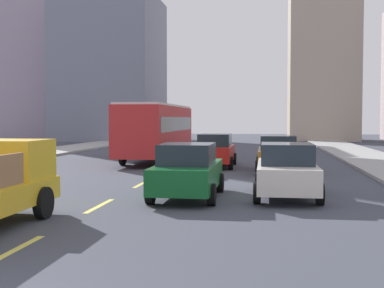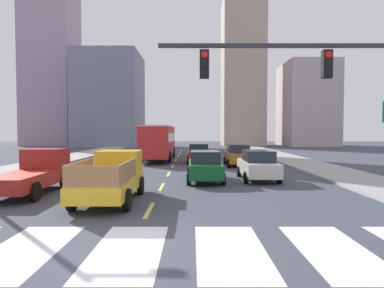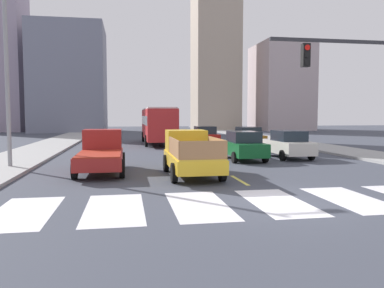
{
  "view_description": "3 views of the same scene",
  "coord_description": "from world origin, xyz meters",
  "px_view_note": "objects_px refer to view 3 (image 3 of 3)",
  "views": [
    {
      "loc": [
        4.69,
        -4.84,
        2.48
      ],
      "look_at": [
        1.72,
        15.52,
        1.47
      ],
      "focal_mm": 47.37,
      "sensor_mm": 36.0,
      "label": 1
    },
    {
      "loc": [
        1.54,
        -7.89,
        2.86
      ],
      "look_at": [
        1.63,
        14.35,
        1.96
      ],
      "focal_mm": 31.25,
      "sensor_mm": 36.0,
      "label": 2
    },
    {
      "loc": [
        -4.56,
        -10.96,
        2.68
      ],
      "look_at": [
        -0.9,
        10.29,
        1.04
      ],
      "focal_mm": 35.68,
      "sensor_mm": 36.0,
      "label": 3
    }
  ],
  "objects_px": {
    "pickup_dark": "(101,152)",
    "streetlight_left": "(10,68)",
    "pickup_stakebed": "(190,154)",
    "city_bus": "(158,123)",
    "sedan_mid": "(248,137)",
    "sedan_far": "(243,146)",
    "sedan_near_right": "(205,136)",
    "sedan_near_left": "(288,144)"
  },
  "relations": [
    {
      "from": "sedan_near_right",
      "to": "sedan_near_left",
      "type": "relative_size",
      "value": 1.0
    },
    {
      "from": "sedan_far",
      "to": "sedan_near_left",
      "type": "relative_size",
      "value": 1.0
    },
    {
      "from": "sedan_near_right",
      "to": "streetlight_left",
      "type": "distance_m",
      "value": 17.72
    },
    {
      "from": "city_bus",
      "to": "sedan_far",
      "type": "relative_size",
      "value": 2.45
    },
    {
      "from": "sedan_mid",
      "to": "city_bus",
      "type": "bearing_deg",
      "value": 142.23
    },
    {
      "from": "sedan_mid",
      "to": "streetlight_left",
      "type": "xyz_separation_m",
      "value": [
        -15.39,
        -9.96,
        4.11
      ]
    },
    {
      "from": "sedan_near_right",
      "to": "sedan_near_left",
      "type": "xyz_separation_m",
      "value": [
        3.25,
        -9.9,
        0.0
      ]
    },
    {
      "from": "pickup_dark",
      "to": "streetlight_left",
      "type": "height_order",
      "value": "streetlight_left"
    },
    {
      "from": "city_bus",
      "to": "streetlight_left",
      "type": "relative_size",
      "value": 1.2
    },
    {
      "from": "pickup_dark",
      "to": "streetlight_left",
      "type": "bearing_deg",
      "value": 157.25
    },
    {
      "from": "pickup_stakebed",
      "to": "sedan_near_right",
      "type": "distance_m",
      "value": 15.87
    },
    {
      "from": "city_bus",
      "to": "pickup_dark",
      "type": "bearing_deg",
      "value": -103.42
    },
    {
      "from": "sedan_mid",
      "to": "sedan_near_left",
      "type": "bearing_deg",
      "value": -89.14
    },
    {
      "from": "sedan_mid",
      "to": "pickup_stakebed",
      "type": "bearing_deg",
      "value": -117.77
    },
    {
      "from": "pickup_stakebed",
      "to": "sedan_far",
      "type": "height_order",
      "value": "pickup_stakebed"
    },
    {
      "from": "city_bus",
      "to": "sedan_far",
      "type": "xyz_separation_m",
      "value": [
        3.95,
        -13.67,
        -1.09
      ]
    },
    {
      "from": "pickup_stakebed",
      "to": "city_bus",
      "type": "height_order",
      "value": "city_bus"
    },
    {
      "from": "sedan_far",
      "to": "sedan_mid",
      "type": "distance_m",
      "value": 8.79
    },
    {
      "from": "sedan_near_left",
      "to": "city_bus",
      "type": "bearing_deg",
      "value": 116.2
    },
    {
      "from": "pickup_stakebed",
      "to": "sedan_near_right",
      "type": "bearing_deg",
      "value": 77.21
    },
    {
      "from": "sedan_near_left",
      "to": "streetlight_left",
      "type": "bearing_deg",
      "value": -173.75
    },
    {
      "from": "pickup_stakebed",
      "to": "sedan_near_right",
      "type": "height_order",
      "value": "pickup_stakebed"
    },
    {
      "from": "sedan_near_right",
      "to": "sedan_near_left",
      "type": "height_order",
      "value": "same"
    },
    {
      "from": "pickup_stakebed",
      "to": "sedan_near_left",
      "type": "relative_size",
      "value": 1.18
    },
    {
      "from": "pickup_stakebed",
      "to": "sedan_far",
      "type": "bearing_deg",
      "value": 52.13
    },
    {
      "from": "pickup_stakebed",
      "to": "sedan_far",
      "type": "relative_size",
      "value": 1.18
    },
    {
      "from": "pickup_dark",
      "to": "city_bus",
      "type": "xyz_separation_m",
      "value": [
        4.07,
        17.0,
        1.03
      ]
    },
    {
      "from": "city_bus",
      "to": "streetlight_left",
      "type": "bearing_deg",
      "value": -118.79
    },
    {
      "from": "city_bus",
      "to": "sedan_near_right",
      "type": "distance_m",
      "value": 5.08
    },
    {
      "from": "sedan_far",
      "to": "city_bus",
      "type": "bearing_deg",
      "value": 103.5
    },
    {
      "from": "pickup_dark",
      "to": "sedan_near_left",
      "type": "xyz_separation_m",
      "value": [
        11.1,
        3.88,
        -0.06
      ]
    },
    {
      "from": "city_bus",
      "to": "sedan_mid",
      "type": "xyz_separation_m",
      "value": [
        6.93,
        -5.4,
        -1.09
      ]
    },
    {
      "from": "pickup_stakebed",
      "to": "sedan_near_left",
      "type": "bearing_deg",
      "value": 38.96
    },
    {
      "from": "pickup_stakebed",
      "to": "sedan_far",
      "type": "distance_m",
      "value": 6.37
    },
    {
      "from": "streetlight_left",
      "to": "sedan_far",
      "type": "bearing_deg",
      "value": 7.76
    },
    {
      "from": "pickup_dark",
      "to": "sedan_far",
      "type": "bearing_deg",
      "value": 20.4
    },
    {
      "from": "sedan_mid",
      "to": "streetlight_left",
      "type": "bearing_deg",
      "value": -146.94
    },
    {
      "from": "pickup_stakebed",
      "to": "streetlight_left",
      "type": "xyz_separation_m",
      "value": [
        -8.38,
        3.26,
        4.03
      ]
    },
    {
      "from": "sedan_far",
      "to": "sedan_mid",
      "type": "bearing_deg",
      "value": 67.56
    },
    {
      "from": "sedan_near_right",
      "to": "sedan_near_left",
      "type": "bearing_deg",
      "value": -74.5
    },
    {
      "from": "sedan_near_left",
      "to": "streetlight_left",
      "type": "relative_size",
      "value": 0.49
    },
    {
      "from": "city_bus",
      "to": "sedan_near_right",
      "type": "xyz_separation_m",
      "value": [
        3.77,
        -3.22,
        -1.09
      ]
    }
  ]
}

